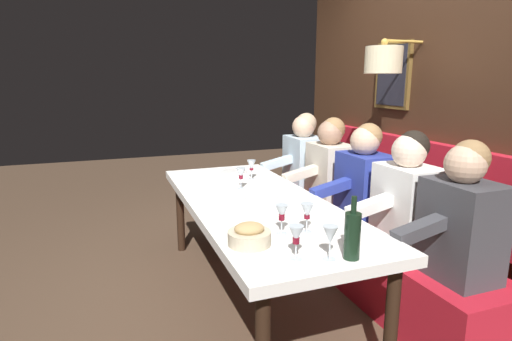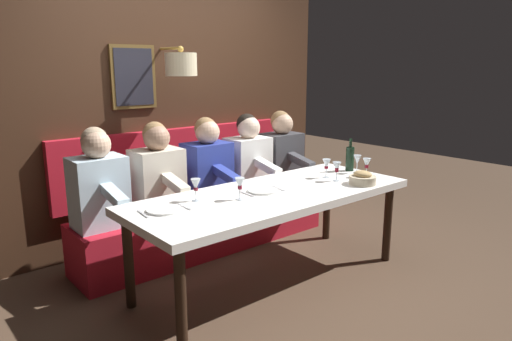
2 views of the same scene
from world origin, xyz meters
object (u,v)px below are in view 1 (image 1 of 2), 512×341
Objects in this scene: dining_table at (255,209)px; wine_glass_1 at (251,166)px; wine_glass_4 at (282,213)px; wine_glass_5 at (330,236)px; wine_glass_0 at (307,212)px; diner_near at (407,195)px; diner_middle at (364,179)px; wine_glass_2 at (296,236)px; bread_bowl at (249,235)px; wine_glass_3 at (241,174)px; diner_far at (330,166)px; diner_farthest at (304,156)px; wine_bottle at (352,235)px; diner_nearest at (461,216)px.

wine_glass_1 reaches higher than dining_table.
wine_glass_4 and wine_glass_5 have the same top height.
wine_glass_0 and wine_glass_1 have the same top height.
diner_near is 1.05m from wine_glass_5.
wine_glass_4 is at bearing -146.48° from diner_middle.
wine_glass_2 is 0.75× the size of bread_bowl.
dining_table is 13.98× the size of wine_glass_4.
bread_bowl is (-1.18, -0.25, -0.03)m from diner_near.
dining_table is at bearing -89.95° from wine_glass_3.
diner_near is at bearing -90.00° from diner_far.
wine_glass_1 is at bearing 123.63° from diner_near.
wine_glass_1 is (-0.70, -0.43, 0.04)m from diner_farthest.
wine_glass_2 is 1.00× the size of wine_glass_4.
diner_far is 1.00× the size of diner_farthest.
wine_glass_4 is 0.44m from wine_bottle.
diner_nearest is 1.93m from diner_farthest.
diner_nearest is 3.60× the size of bread_bowl.
wine_glass_4 is (-0.14, 0.03, -0.00)m from wine_glass_0.
wine_glass_4 is 1.00× the size of wine_glass_5.
diner_nearest is at bearing -90.00° from diner_middle.
diner_near is at bearing -28.39° from dining_table.
diner_nearest is at bearing -90.00° from diner_farthest.
bread_bowl is (-1.18, -1.74, -0.03)m from diner_farthest.
diner_far is 0.71m from wine_glass_1.
wine_glass_5 reaches higher than dining_table.
diner_near is 4.82× the size of wine_glass_4.
wine_glass_4 is at bearing -102.27° from wine_glass_1.
wine_glass_5 is 0.10m from wine_bottle.
wine_glass_1 is at bearing 86.92° from wine_bottle.
dining_table is 0.79m from bread_bowl.
wine_glass_2 is at bearing -102.10° from wine_glass_4.
diner_middle is (0.00, 0.47, 0.00)m from diner_near.
dining_table is 0.63m from wine_glass_1.
diner_far is at bearing 29.82° from dining_table.
diner_farthest reaches higher than wine_glass_0.
wine_glass_1 is 0.32m from wine_glass_3.
diner_farthest is at bearing 55.77° from bread_bowl.
diner_nearest is 1.01m from wine_glass_4.
wine_glass_5 is (-0.89, -1.52, 0.04)m from diner_far.
diner_farthest is at bearing 38.17° from wine_glass_3.
wine_glass_1 is at bearing 84.13° from wine_glass_0.
diner_near is (0.00, 0.44, 0.00)m from diner_nearest.
dining_table is 0.99m from wine_glass_2.
diner_near is 4.82× the size of wine_glass_2.
wine_glass_0 is at bearing 163.54° from diner_nearest.
diner_far is 4.82× the size of wine_glass_5.
wine_glass_1 is 1.63m from wine_bottle.
bread_bowl is at bearing -160.10° from wine_glass_4.
wine_glass_5 is (-0.01, -1.34, 0.00)m from wine_glass_3.
wine_glass_2 is at bearing 158.75° from wine_glass_5.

